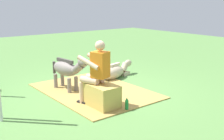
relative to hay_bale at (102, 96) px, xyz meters
name	(u,v)px	position (x,y,z in m)	size (l,w,h in m)	color
ground_plane	(98,92)	(0.86, -0.51, -0.24)	(24.00, 24.00, 0.00)	#568442
hay_patch	(94,91)	(0.95, -0.46, -0.22)	(2.94, 2.07, 0.02)	#AD8C47
hay_bale	(102,96)	(0.00, 0.00, 0.00)	(0.71, 0.46, 0.47)	tan
person_seated	(96,70)	(0.16, 0.04, 0.51)	(0.72, 0.55, 1.35)	#D8AD8C
pony_standing	(67,69)	(1.36, 0.01, 0.30)	(1.35, 0.42, 0.89)	slate
pony_lying	(115,72)	(1.56, -1.58, -0.05)	(0.60, 1.36, 0.42)	tan
soda_bottle	(127,104)	(-0.46, -0.27, -0.11)	(0.07, 0.07, 0.27)	#197233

